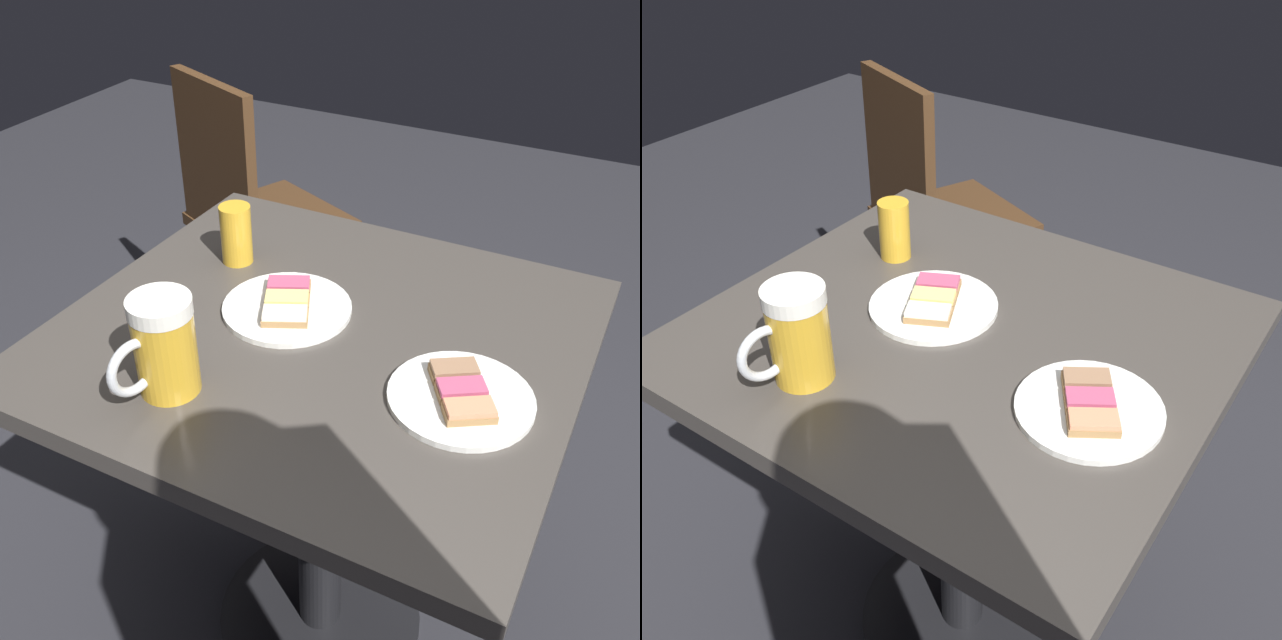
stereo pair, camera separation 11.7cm
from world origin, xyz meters
TOP-DOWN VIEW (x-y plane):
  - ground_plane at (0.00, 0.00)m, footprint 6.00×6.00m
  - cafe_table at (0.00, 0.00)m, footprint 0.76×0.82m
  - plate_near at (0.06, 0.26)m, footprint 0.21×0.21m
  - plate_far at (-0.03, -0.08)m, footprint 0.22×0.22m
  - beer_mug at (0.23, -0.13)m, footprint 0.14×0.09m
  - beer_glass_small at (-0.13, -0.24)m, footprint 0.06×0.06m
  - cafe_chair at (-0.74, -0.61)m, footprint 0.50×0.50m

SIDE VIEW (x-z plane):
  - ground_plane at x=0.00m, z-range 0.00..0.00m
  - cafe_chair at x=-0.74m, z-range 0.07..1.00m
  - cafe_table at x=0.00m, z-range 0.23..1.01m
  - plate_near at x=0.06m, z-range 0.77..0.80m
  - plate_far at x=-0.03m, z-range 0.77..0.80m
  - beer_glass_small at x=-0.13m, z-range 0.78..0.89m
  - beer_mug at x=0.23m, z-range 0.78..0.93m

